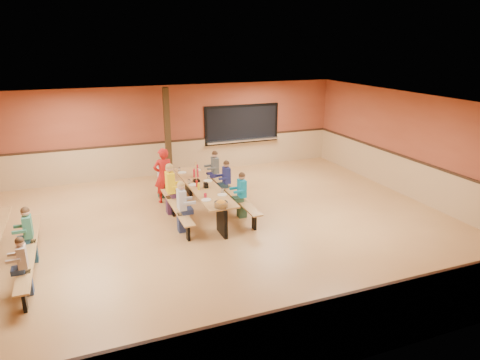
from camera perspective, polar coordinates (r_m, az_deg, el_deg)
name	(u,v)px	position (r m, az deg, el deg)	size (l,w,h in m)	color
ground	(217,229)	(10.49, -3.07, -6.59)	(12.00, 12.00, 0.00)	#A5703E
room_envelope	(217,203)	(10.22, -3.13, -3.07)	(12.04, 10.04, 3.02)	brown
kitchen_pass_through	(242,126)	(15.36, 0.27, 7.25)	(2.78, 0.28, 1.38)	black
structural_post	(168,134)	(14.05, -9.62, 6.01)	(0.18, 0.18, 3.00)	#302110
cafeteria_table_main	(203,193)	(11.40, -4.96, -1.72)	(1.91, 3.70, 0.74)	#B07F45
seated_child_white_left	(182,207)	(10.24, -7.76, -3.61)	(0.38, 0.31, 1.24)	#BCBCC2
seated_adult_yellow	(171,189)	(11.35, -9.25, -1.21)	(0.43, 0.35, 1.34)	yellow
seated_child_grey_left	(161,179)	(12.58, -10.48, 0.16)	(0.34, 0.27, 1.14)	#B4B4B4
seated_child_teal_right	(242,195)	(10.98, 0.25, -2.06)	(0.36, 0.29, 1.19)	#1085AD
seated_child_navy_right	(227,182)	(12.02, -1.80, -0.24)	(0.36, 0.30, 1.20)	navy
seated_child_char_right	(215,171)	(12.96, -3.34, 1.17)	(0.38, 0.31, 1.23)	#4C5356
seated_child_green_sec	(29,235)	(9.79, -26.31, -6.62)	(0.36, 0.30, 1.19)	#357B61
seated_child_tan_sec	(24,267)	(8.65, -26.86, -10.25)	(0.32, 0.26, 1.11)	#B09D8F
standing_woman	(164,175)	(12.15, -10.15, 0.60)	(0.57, 0.38, 1.57)	red
punch_pitcher	(196,173)	(12.02, -5.90, 0.93)	(0.16, 0.16, 0.22)	red
chip_bowl	(221,204)	(9.81, -2.54, -3.21)	(0.32, 0.32, 0.15)	gold
napkin_dispenser	(206,185)	(11.12, -4.58, -0.71)	(0.10, 0.14, 0.13)	black
condiment_mustard	(199,187)	(10.97, -5.54, -0.88)	(0.06, 0.06, 0.17)	yellow
condiment_ketchup	(197,184)	(11.21, -5.78, -0.48)	(0.06, 0.06, 0.17)	#B2140F
table_paddle	(196,177)	(11.60, -5.86, 0.44)	(0.16, 0.16, 0.56)	black
place_settings	(203,183)	(11.32, -4.99, -0.43)	(0.65, 3.30, 0.11)	beige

